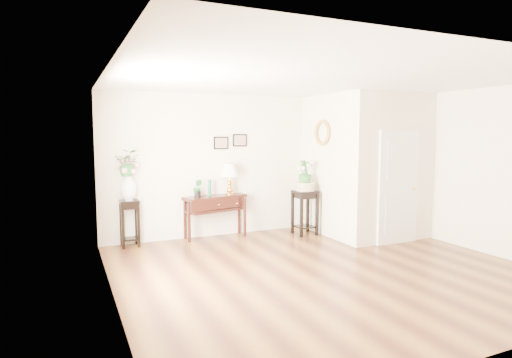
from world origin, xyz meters
TOP-DOWN VIEW (x-y plane):
  - floor at (0.00, 0.00)m, footprint 6.00×5.50m
  - ceiling at (0.00, 0.00)m, footprint 6.00×5.50m
  - wall_back at (0.00, 2.75)m, footprint 6.00×0.02m
  - wall_front at (0.00, -2.75)m, footprint 6.00×0.02m
  - wall_left at (-3.00, 0.00)m, footprint 0.02×5.50m
  - wall_right at (3.00, 0.00)m, footprint 0.02×5.50m
  - partition at (2.10, 1.77)m, footprint 1.80×1.95m
  - door at (2.10, 0.78)m, footprint 0.90×0.05m
  - art_print_left at (-0.65, 2.73)m, footprint 0.30×0.02m
  - art_print_right at (-0.25, 2.73)m, footprint 0.30×0.02m
  - wall_ornament at (1.16, 1.90)m, footprint 0.07×0.51m
  - console_table at (-0.84, 2.57)m, footprint 1.31×0.70m
  - table_lamp at (-0.54, 2.57)m, footprint 0.46×0.46m
  - green_vase at (-0.95, 2.57)m, footprint 0.07×0.07m
  - potted_plant at (-1.19, 2.57)m, footprint 0.21×0.19m
  - plant_stand_a at (-2.46, 2.57)m, footprint 0.33×0.33m
  - porcelain_vase at (-2.46, 2.57)m, footprint 0.34×0.34m
  - lily_arrangement at (-2.46, 2.57)m, footprint 0.53×0.50m
  - plant_stand_b at (0.90, 2.09)m, footprint 0.42×0.42m
  - ceramic_bowl at (0.90, 2.09)m, footprint 0.47×0.47m
  - narcissus at (0.90, 2.09)m, footprint 0.33×0.33m

SIDE VIEW (x-z plane):
  - floor at x=0.00m, z-range -0.01..0.01m
  - console_table at x=-0.84m, z-range 0.00..0.83m
  - plant_stand_a at x=-2.46m, z-range 0.00..0.84m
  - plant_stand_b at x=0.90m, z-range 0.00..0.89m
  - ceramic_bowl at x=0.90m, z-range 0.89..1.06m
  - potted_plant at x=-1.19m, z-range 0.83..1.15m
  - green_vase at x=-0.95m, z-range 0.84..1.16m
  - door at x=2.10m, z-range 0.00..2.10m
  - porcelain_vase at x=-2.46m, z-range 0.82..1.31m
  - table_lamp at x=-0.54m, z-range 0.87..1.50m
  - narcissus at x=0.90m, z-range 1.01..1.51m
  - wall_back at x=0.00m, z-range 0.00..2.80m
  - wall_front at x=0.00m, z-range 0.00..2.80m
  - wall_left at x=-3.00m, z-range 0.00..2.80m
  - wall_right at x=3.00m, z-range 0.00..2.80m
  - partition at x=2.10m, z-range 0.00..2.80m
  - lily_arrangement at x=-2.46m, z-range 1.24..1.72m
  - art_print_left at x=-0.65m, z-range 1.73..1.98m
  - art_print_right at x=-0.25m, z-range 1.77..2.02m
  - wall_ornament at x=1.16m, z-range 1.79..2.30m
  - ceiling at x=0.00m, z-range 2.79..2.81m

